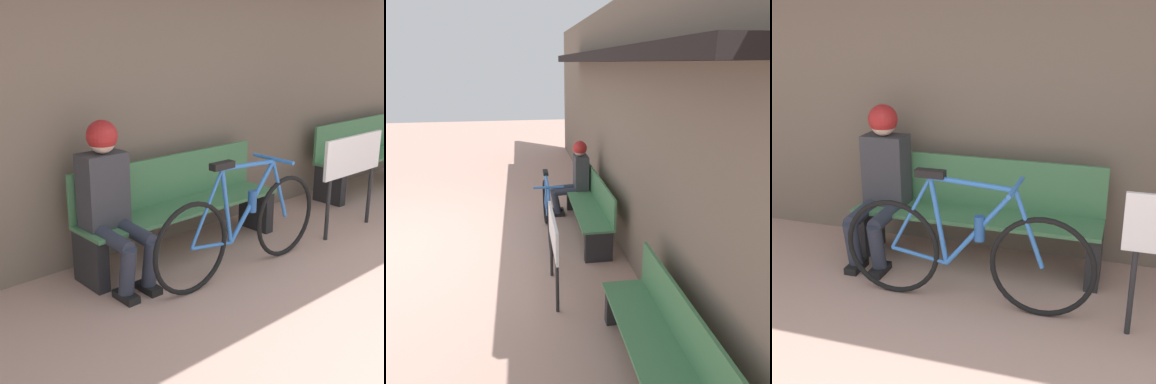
# 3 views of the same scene
# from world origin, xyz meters

# --- Properties ---
(ground_plane) EXTENTS (24.00, 24.00, 0.00)m
(ground_plane) POSITION_xyz_m (0.00, 0.00, 0.00)
(ground_plane) COLOR tan
(storefront_wall) EXTENTS (12.00, 0.56, 3.20)m
(storefront_wall) POSITION_xyz_m (0.00, 3.02, 1.66)
(storefront_wall) COLOR #756656
(storefront_wall) RESTS_ON ground_plane
(park_bench_near) EXTENTS (1.93, 0.42, 0.83)m
(park_bench_near) POSITION_xyz_m (-0.20, 2.66, 0.40)
(park_bench_near) COLOR #477F51
(park_bench_near) RESTS_ON ground_plane
(bicycle) EXTENTS (1.74, 0.40, 0.94)m
(bicycle) POSITION_xyz_m (-0.10, 2.01, 0.39)
(bicycle) COLOR black
(bicycle) RESTS_ON ground_plane
(person_seated) EXTENTS (0.34, 0.62, 1.24)m
(person_seated) POSITION_xyz_m (-0.95, 2.55, 0.70)
(person_seated) COLOR #2D3342
(person_seated) RESTS_ON ground_plane
(park_bench_far) EXTENTS (1.82, 0.42, 0.83)m
(park_bench_far) POSITION_xyz_m (2.79, 2.66, 0.40)
(park_bench_far) COLOR #477F51
(park_bench_far) RESTS_ON ground_plane
(signboard) EXTENTS (0.87, 0.04, 0.92)m
(signboard) POSITION_xyz_m (1.33, 1.97, 0.68)
(signboard) COLOR #232326
(signboard) RESTS_ON ground_plane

